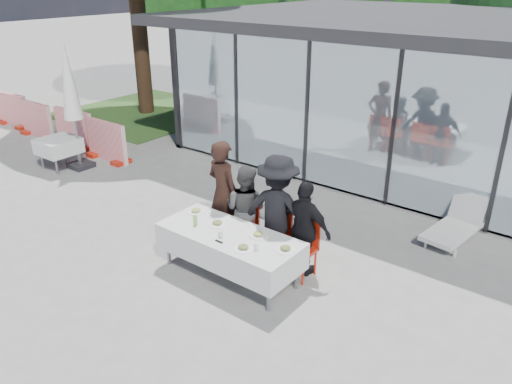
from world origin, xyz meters
TOP-DOWN VIEW (x-y plane):
  - ground at (0.00, 0.00)m, footprint 90.00×90.00m
  - pavilion at (2.00, 8.16)m, footprint 14.80×8.80m
  - dining_table at (0.19, 0.15)m, footprint 2.26×0.96m
  - diner_a at (-0.60, 0.93)m, footprint 0.76×0.76m
  - diner_chair_a at (-0.60, 0.90)m, footprint 0.44×0.44m
  - diner_b at (-0.12, 0.93)m, footprint 0.84×0.84m
  - diner_chair_b at (-0.12, 0.90)m, footprint 0.44×0.44m
  - diner_c at (0.53, 0.93)m, footprint 1.43×1.43m
  - diner_chair_c at (0.53, 0.90)m, footprint 0.44×0.44m
  - diner_d at (1.03, 0.93)m, footprint 0.93×0.93m
  - diner_chair_d at (1.03, 0.90)m, footprint 0.44×0.44m
  - plate_a at (-0.71, 0.37)m, footprint 0.29×0.29m
  - plate_b at (-0.14, 0.25)m, footprint 0.29×0.29m
  - plate_c at (0.59, 0.35)m, footprint 0.29×0.29m
  - plate_d at (1.15, 0.26)m, footprint 0.29×0.29m
  - plate_extra at (0.66, -0.08)m, footprint 0.29×0.29m
  - juice_bottle at (-0.40, 0.04)m, footprint 0.06×0.06m
  - drinking_glasses at (0.48, 0.01)m, footprint 0.72×0.10m
  - folded_eyeglasses at (0.24, -0.14)m, footprint 0.14×0.03m
  - spare_table_left at (-6.09, 1.23)m, footprint 0.86×0.86m
  - market_umbrella at (-5.74, 1.54)m, footprint 0.50×0.50m
  - construction_barriers at (-9.66, 2.36)m, footprint 9.40×0.60m
  - lounger at (2.56, 3.56)m, footprint 0.77×1.40m
  - grass_patch at (-8.50, 6.00)m, footprint 5.00×5.00m

SIDE VIEW (x-z plane):
  - ground at x=0.00m, z-range 0.00..0.00m
  - grass_patch at x=-8.50m, z-range 0.00..0.02m
  - lounger at x=2.56m, z-range -0.10..0.62m
  - construction_barriers at x=-9.66m, z-range -0.06..0.94m
  - diner_chair_a at x=-0.60m, z-range 0.05..1.03m
  - diner_chair_b at x=-0.12m, z-range 0.05..1.03m
  - diner_chair_c at x=0.53m, z-range 0.05..1.03m
  - diner_chair_d at x=1.03m, z-range 0.05..1.03m
  - dining_table at x=0.19m, z-range 0.16..0.91m
  - spare_table_left at x=-6.09m, z-range 0.18..0.92m
  - folded_eyeglasses at x=0.24m, z-range 0.75..0.76m
  - diner_b at x=-0.12m, z-range 0.00..1.53m
  - diner_d at x=1.03m, z-range 0.00..1.54m
  - plate_a at x=-0.71m, z-range 0.74..0.81m
  - plate_b at x=-0.14m, z-range 0.74..0.81m
  - plate_c at x=0.59m, z-range 0.74..0.81m
  - plate_d at x=1.15m, z-range 0.74..0.81m
  - plate_extra at x=0.66m, z-range 0.74..0.81m
  - drinking_glasses at x=0.48m, z-range 0.75..0.85m
  - juice_bottle at x=-0.40m, z-range 0.75..0.91m
  - diner_c at x=0.53m, z-range 0.00..1.84m
  - diner_a at x=-0.60m, z-range 0.00..1.85m
  - market_umbrella at x=-5.74m, z-range 0.43..3.43m
  - pavilion at x=2.00m, z-range 0.43..3.87m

